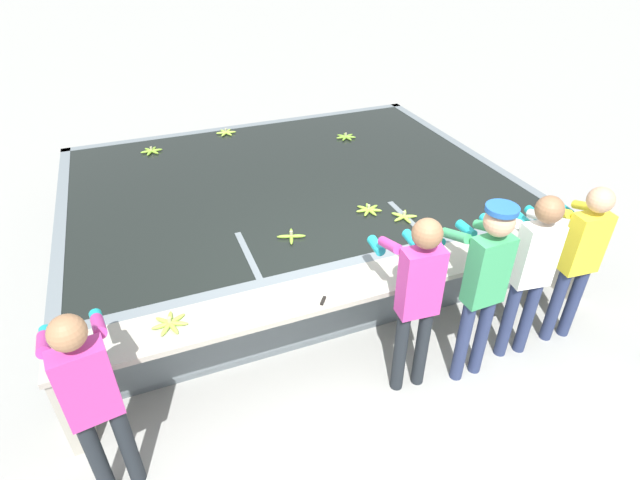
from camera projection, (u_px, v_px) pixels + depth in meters
ground_plane at (372, 366)px, 4.58m from camera, size 80.00×80.00×0.00m
wash_tank at (289, 208)px, 6.18m from camera, size 5.09×3.83×0.84m
work_ledge at (365, 300)px, 4.41m from camera, size 5.09×0.45×0.84m
worker_0 at (91, 393)px, 3.12m from camera, size 0.47×0.73×1.62m
worker_1 at (417, 292)px, 3.88m from camera, size 0.44×0.73×1.69m
worker_2 at (483, 278)px, 3.95m from camera, size 0.42×0.73×1.73m
worker_3 at (531, 264)px, 4.22m from camera, size 0.47×0.73×1.66m
worker_4 at (579, 252)px, 4.41m from camera, size 0.45×0.72×1.62m
banana_bunch_floating_0 at (404, 217)px, 5.15m from camera, size 0.28×0.26×0.08m
banana_bunch_floating_1 at (291, 236)px, 4.83m from camera, size 0.28×0.28×0.08m
banana_bunch_floating_2 at (346, 137)px, 6.96m from camera, size 0.28×0.28×0.08m
banana_bunch_floating_3 at (152, 151)px, 6.55m from camera, size 0.28×0.26×0.08m
banana_bunch_floating_4 at (226, 133)px, 7.10m from camera, size 0.28×0.27×0.08m
banana_bunch_floating_5 at (369, 210)px, 5.26m from camera, size 0.28×0.28×0.08m
banana_bunch_ledge_0 at (170, 323)px, 3.81m from camera, size 0.28×0.28×0.08m
knife_0 at (325, 295)px, 4.10m from camera, size 0.24×0.30×0.02m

